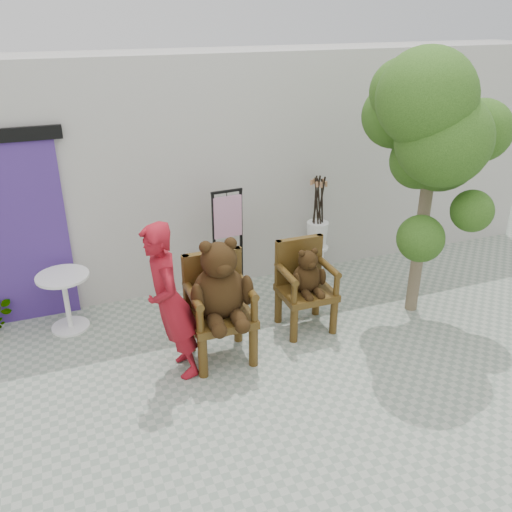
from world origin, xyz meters
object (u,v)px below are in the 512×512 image
(person, at_px, (170,302))
(display_stand, at_px, (228,261))
(chair_small, at_px, (305,279))
(chair_big, at_px, (219,293))
(tree, at_px, (432,133))
(stool_bucket, at_px, (317,234))
(cafe_table, at_px, (66,295))

(person, distance_m, display_stand, 1.59)
(person, bearing_deg, chair_small, 101.01)
(chair_big, height_order, tree, tree)
(stool_bucket, bearing_deg, cafe_table, -176.67)
(stool_bucket, bearing_deg, chair_big, -142.87)
(tree, bearing_deg, person, -177.60)
(chair_big, distance_m, cafe_table, 1.96)
(chair_big, relative_size, tree, 0.44)
(chair_small, height_order, tree, tree)
(chair_big, distance_m, stool_bucket, 2.30)
(display_stand, bearing_deg, chair_big, -116.60)
(stool_bucket, xyz_separation_m, tree, (0.61, -1.36, 1.62))
(stool_bucket, distance_m, tree, 2.20)
(display_stand, xyz_separation_m, tree, (1.98, -1.09, 1.68))
(chair_small, xyz_separation_m, cafe_table, (-2.63, 0.93, -0.19))
(stool_bucket, bearing_deg, person, -147.96)
(person, xyz_separation_m, display_stand, (0.99, 1.21, -0.26))
(cafe_table, height_order, stool_bucket, stool_bucket)
(tree, bearing_deg, stool_bucket, 114.14)
(chair_big, distance_m, display_stand, 1.23)
(chair_big, height_order, chair_small, chair_big)
(chair_small, xyz_separation_m, stool_bucket, (0.72, 1.13, 0.02))
(display_stand, height_order, tree, tree)
(cafe_table, relative_size, stool_bucket, 0.48)
(stool_bucket, relative_size, tree, 0.46)
(chair_big, bearing_deg, person, -169.91)
(display_stand, height_order, stool_bucket, display_stand)
(person, distance_m, stool_bucket, 2.80)
(person, relative_size, stool_bucket, 1.16)
(display_stand, distance_m, tree, 2.82)
(chair_big, height_order, person, person)
(person, bearing_deg, chair_big, 98.89)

